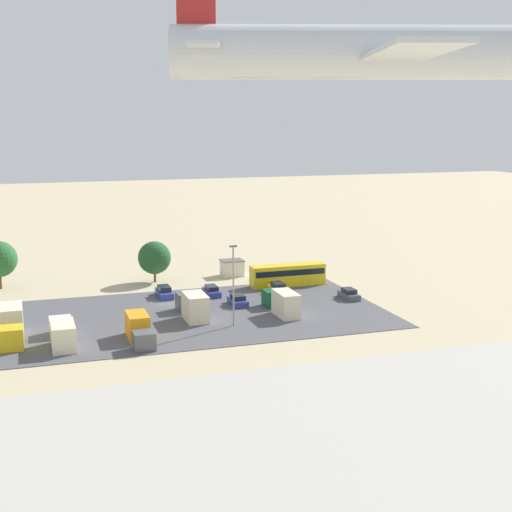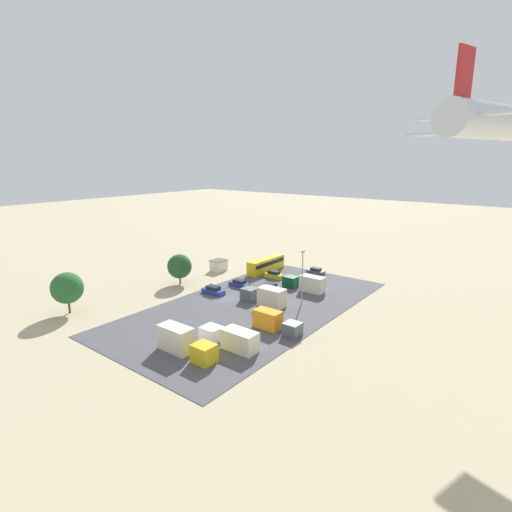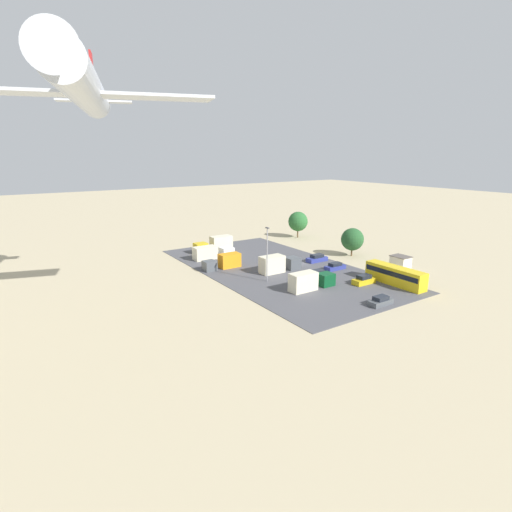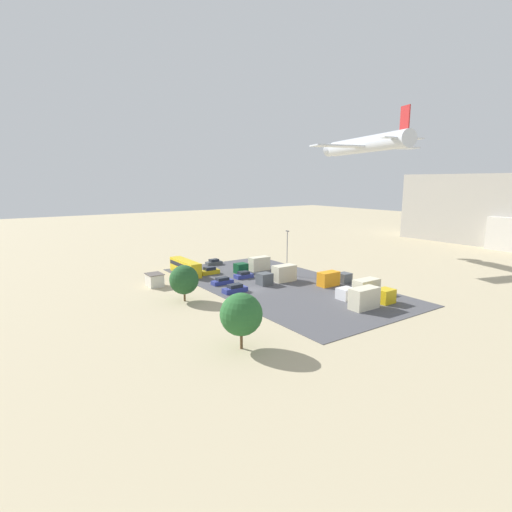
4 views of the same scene
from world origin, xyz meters
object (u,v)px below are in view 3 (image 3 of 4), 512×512
object	(u,v)px
shed_building	(400,262)
parked_truck_3	(278,264)
parked_truck_4	(310,281)
parked_truck_0	(216,245)
parked_car_4	(364,280)
parked_truck_2	(224,262)
bus	(395,275)
parked_car_1	(317,258)
parked_truck_1	(211,253)
parked_car_3	(318,274)
parked_car_0	(335,267)
parked_car_2	(381,301)
airplane	(82,87)

from	to	relation	value
shed_building	parked_truck_3	xyz separation A→B (m)	(11.65, 22.29, 0.32)
parked_truck_4	parked_truck_0	bearing A→B (deg)	-178.99
parked_car_4	parked_truck_2	world-z (taller)	parked_truck_2
shed_building	bus	distance (m)	11.24
bus	parked_car_1	world-z (taller)	bus
shed_building	parked_truck_1	bearing A→B (deg)	45.43
parked_truck_4	parked_truck_1	bearing A→B (deg)	-170.83
parked_car_3	parked_car_4	xyz separation A→B (m)	(-7.36, -4.34, 0.09)
parked_car_0	parked_car_2	world-z (taller)	parked_car_2
parked_truck_1	airplane	world-z (taller)	airplane
parked_car_2	airplane	bearing A→B (deg)	69.91
shed_building	bus	bearing A→B (deg)	122.50
parked_car_0	airplane	size ratio (longest dim) A/B	0.12
parked_car_3	parked_truck_4	bearing A→B (deg)	126.88
bus	parked_truck_4	distance (m)	15.80
parked_car_3	parked_truck_0	size ratio (longest dim) A/B	0.43
parked_truck_1	parked_truck_2	distance (m)	8.51
parked_truck_4	shed_building	bearing A→B (deg)	89.54
parked_car_2	parked_truck_4	xyz separation A→B (m)	(11.60, 4.30, 0.85)
parked_car_1	parked_truck_3	distance (m)	11.69
airplane	parked_truck_0	bearing A→B (deg)	-119.44
parked_car_3	parked_truck_0	bearing A→B (deg)	12.28
parked_car_1	parked_truck_1	xyz separation A→B (m)	(14.94, 17.76, 0.64)
parked_car_4	parked_truck_2	size ratio (longest dim) A/B	0.55
parked_car_3	parked_car_4	bearing A→B (deg)	-149.48
bus	parked_car_4	bearing A→B (deg)	-35.34
parked_car_2	parked_truck_2	size ratio (longest dim) A/B	0.52
parked_car_3	parked_truck_3	distance (m)	8.27
parked_truck_3	parked_truck_0	bearing A→B (deg)	-174.02
bus	parked_truck_1	world-z (taller)	bus
bus	parked_truck_3	size ratio (longest dim) A/B	1.30
parked_truck_0	parked_truck_2	world-z (taller)	parked_truck_0
parked_truck_0	parked_truck_4	bearing A→B (deg)	-178.99
parked_car_0	parked_truck_4	world-z (taller)	parked_truck_4
parked_car_0	parked_car_4	xyz separation A→B (m)	(-9.36, 2.11, 0.10)
parked_car_2	parked_truck_3	world-z (taller)	parked_truck_3
parked_truck_1	airplane	xyz separation A→B (m)	(-25.77, 28.65, 28.63)
parked_car_2	parked_truck_3	size ratio (longest dim) A/B	0.46
shed_building	parked_car_2	distance (m)	22.76
parked_car_3	parked_truck_1	size ratio (longest dim) A/B	0.43
parked_truck_1	parked_truck_4	xyz separation A→B (m)	(-27.87, -4.50, 0.15)
parked_car_4	parked_truck_0	bearing A→B (deg)	-163.67
parked_car_2	parked_car_1	bearing A→B (deg)	-20.06
airplane	parked_truck_1	bearing A→B (deg)	-121.22
shed_building	bus	world-z (taller)	bus
parked_car_2	parked_truck_0	size ratio (longest dim) A/B	0.43
parked_car_4	parked_truck_1	world-z (taller)	parked_truck_1
parked_car_0	parked_car_1	distance (m)	6.72
parked_car_1	parked_car_2	size ratio (longest dim) A/B	1.16
parked_truck_0	parked_car_4	bearing A→B (deg)	-163.67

